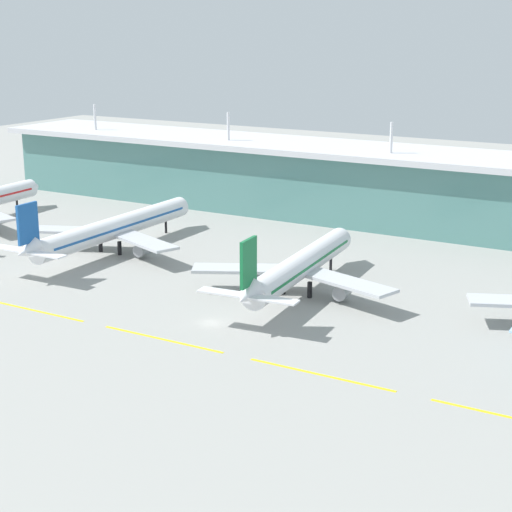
% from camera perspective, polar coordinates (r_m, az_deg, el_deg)
% --- Properties ---
extents(ground_plane, '(600.00, 600.00, 0.00)m').
position_cam_1_polar(ground_plane, '(172.89, -3.04, -4.52)').
color(ground_plane, gray).
extents(terminal_building, '(288.00, 34.00, 31.55)m').
position_cam_1_polar(terminal_building, '(258.16, 9.44, 4.61)').
color(terminal_building, slate).
rests_on(terminal_building, ground).
extents(airliner_near_middle, '(48.79, 71.16, 18.90)m').
position_cam_1_polar(airliner_near_middle, '(227.32, -9.66, 1.85)').
color(airliner_near_middle, white).
rests_on(airliner_near_middle, ground).
extents(airliner_center, '(48.58, 62.51, 18.90)m').
position_cam_1_polar(airliner_center, '(189.08, 2.93, -0.71)').
color(airliner_center, silver).
rests_on(airliner_center, ground).
extents(taxiway_stripe_mid_west, '(28.00, 0.70, 0.04)m').
position_cam_1_polar(taxiway_stripe_mid_west, '(186.07, -14.82, -3.56)').
color(taxiway_stripe_mid_west, yellow).
rests_on(taxiway_stripe_mid_west, ground).
extents(taxiway_stripe_centre, '(28.00, 0.70, 0.04)m').
position_cam_1_polar(taxiway_stripe_centre, '(164.79, -6.35, -5.61)').
color(taxiway_stripe_centre, yellow).
rests_on(taxiway_stripe_centre, ground).
extents(taxiway_stripe_mid_east, '(28.00, 0.70, 0.04)m').
position_cam_1_polar(taxiway_stripe_mid_east, '(148.33, 4.38, -8.01)').
color(taxiway_stripe_mid_east, yellow).
rests_on(taxiway_stripe_mid_east, ground).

